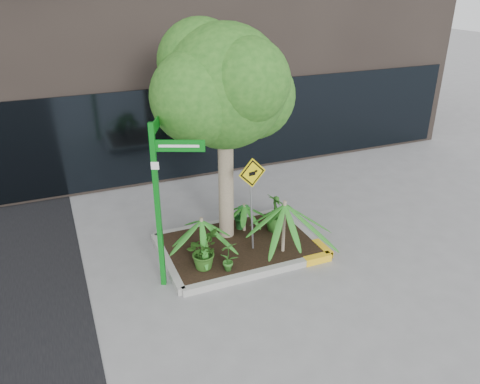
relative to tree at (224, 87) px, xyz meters
name	(u,v)px	position (x,y,z in m)	size (l,w,h in m)	color
ground	(236,258)	(-0.09, -0.78, -3.44)	(80.00, 80.00, 0.00)	gray
planter	(241,245)	(0.14, -0.50, -3.34)	(3.35, 2.36, 0.15)	#9E9E99
tree	(224,87)	(0.00, 0.00, 0.00)	(3.14, 2.79, 4.71)	tan
palm_front	(285,204)	(0.84, -1.11, -2.21)	(1.30, 1.30, 1.45)	tan
palm_left	(201,220)	(-0.76, -0.60, -2.49)	(0.97, 0.97, 1.07)	tan
palm_back	(244,206)	(0.43, 0.00, -2.68)	(0.74, 0.74, 0.82)	tan
shrub_a	(203,251)	(-0.89, -1.04, -2.92)	(0.66, 0.66, 0.74)	#275618
shrub_b	(276,213)	(1.09, -0.25, -2.85)	(0.49, 0.49, 0.87)	#265B1B
shrub_c	(228,256)	(-0.47, -1.33, -2.96)	(0.34, 0.34, 0.65)	#29641F
shrub_d	(242,216)	(0.42, 0.09, -2.96)	(0.37, 0.37, 0.67)	#1A5C20
street_sign_post	(160,189)	(-1.63, -1.04, -1.46)	(0.88, 1.18, 3.21)	#0B7A18
cattle_sign	(252,189)	(0.29, -0.72, -1.92)	(0.62, 0.21, 2.02)	slate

